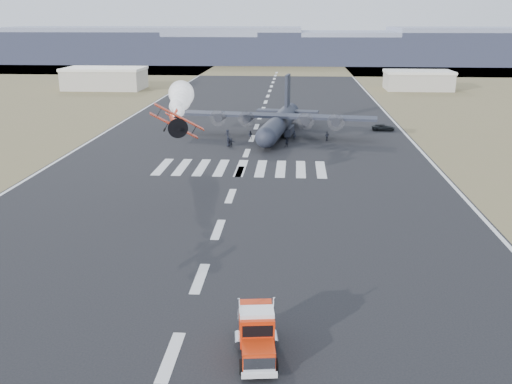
# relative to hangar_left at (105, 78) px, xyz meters

# --- Properties ---
(ground) EXTENTS (500.00, 500.00, 0.00)m
(ground) POSITION_rel_hangar_left_xyz_m (52.00, -145.00, -3.41)
(ground) COLOR black
(ground) RESTS_ON ground
(scrub_far) EXTENTS (500.00, 80.00, 0.00)m
(scrub_far) POSITION_rel_hangar_left_xyz_m (52.00, 85.00, -3.41)
(scrub_far) COLOR olive
(scrub_far) RESTS_ON ground
(runway_markings) EXTENTS (60.00, 260.00, 0.01)m
(runway_markings) POSITION_rel_hangar_left_xyz_m (52.00, -85.00, -3.40)
(runway_markings) COLOR silver
(runway_markings) RESTS_ON ground
(ridge_seg_b) EXTENTS (150.00, 50.00, 15.00)m
(ridge_seg_b) POSITION_rel_hangar_left_xyz_m (-78.00, 115.00, 4.09)
(ridge_seg_b) COLOR slate
(ridge_seg_b) RESTS_ON ground
(ridge_seg_c) EXTENTS (150.00, 50.00, 17.00)m
(ridge_seg_c) POSITION_rel_hangar_left_xyz_m (-13.00, 115.00, 5.09)
(ridge_seg_c) COLOR slate
(ridge_seg_c) RESTS_ON ground
(ridge_seg_d) EXTENTS (150.00, 50.00, 13.00)m
(ridge_seg_d) POSITION_rel_hangar_left_xyz_m (52.00, 115.00, 3.09)
(ridge_seg_d) COLOR slate
(ridge_seg_d) RESTS_ON ground
(ridge_seg_e) EXTENTS (150.00, 50.00, 15.00)m
(ridge_seg_e) POSITION_rel_hangar_left_xyz_m (117.00, 115.00, 4.09)
(ridge_seg_e) COLOR slate
(ridge_seg_e) RESTS_ON ground
(hangar_left) EXTENTS (24.50, 14.50, 6.70)m
(hangar_left) POSITION_rel_hangar_left_xyz_m (0.00, 0.00, 0.00)
(hangar_left) COLOR #A29D90
(hangar_left) RESTS_ON ground
(hangar_right) EXTENTS (20.50, 12.50, 5.90)m
(hangar_right) POSITION_rel_hangar_left_xyz_m (98.00, 5.00, -0.40)
(hangar_right) COLOR #A29D90
(hangar_right) RESTS_ON ground
(semi_truck) EXTENTS (3.12, 7.40, 3.27)m
(semi_truck) POSITION_rel_hangar_left_xyz_m (57.73, -144.12, -1.80)
(semi_truck) COLOR black
(semi_truck) RESTS_ON ground
(aerobatic_biplane) EXTENTS (5.80, 6.02, 4.65)m
(aerobatic_biplane) POSITION_rel_hangar_left_xyz_m (45.82, -111.75, 6.54)
(aerobatic_biplane) COLOR red
(smoke_trail) EXTENTS (6.19, 25.00, 4.13)m
(smoke_trail) POSITION_rel_hangar_left_xyz_m (42.33, -90.80, 6.70)
(smoke_trail) COLOR white
(transport_aircraft) EXTENTS (36.81, 30.21, 10.62)m
(transport_aircraft) POSITION_rel_hangar_left_xyz_m (56.96, -69.93, -0.67)
(transport_aircraft) COLOR black
(transport_aircraft) RESTS_ON ground
(support_vehicle) EXTENTS (4.62, 2.33, 1.25)m
(support_vehicle) POSITION_rel_hangar_left_xyz_m (77.68, -63.36, -2.78)
(support_vehicle) COLOR black
(support_vehicle) RESTS_ON ground
(crew_a) EXTENTS (0.80, 0.74, 1.77)m
(crew_a) POSITION_rel_hangar_left_xyz_m (59.90, -73.86, -2.52)
(crew_a) COLOR black
(crew_a) RESTS_ON ground
(crew_b) EXTENTS (0.94, 0.73, 1.71)m
(crew_b) POSITION_rel_hangar_left_xyz_m (58.66, -79.96, -2.55)
(crew_b) COLOR black
(crew_b) RESTS_ON ground
(crew_c) EXTENTS (1.17, 0.59, 1.78)m
(crew_c) POSITION_rel_hangar_left_xyz_m (47.45, -73.72, -2.52)
(crew_c) COLOR black
(crew_c) RESTS_ON ground
(crew_d) EXTENTS (1.12, 0.94, 1.70)m
(crew_d) POSITION_rel_hangar_left_xyz_m (65.90, -74.24, -2.56)
(crew_d) COLOR black
(crew_d) RESTS_ON ground
(crew_e) EXTENTS (0.94, 1.01, 1.77)m
(crew_e) POSITION_rel_hangar_left_xyz_m (48.35, -80.05, -2.52)
(crew_e) COLOR black
(crew_e) RESTS_ON ground
(crew_f) EXTENTS (1.53, 1.19, 1.61)m
(crew_f) POSITION_rel_hangar_left_xyz_m (48.86, -80.66, -2.60)
(crew_f) COLOR black
(crew_f) RESTS_ON ground
(crew_g) EXTENTS (0.61, 0.69, 1.65)m
(crew_g) POSITION_rel_hangar_left_xyz_m (54.62, -75.50, -2.58)
(crew_g) COLOR black
(crew_g) RESTS_ON ground
(crew_h) EXTENTS (0.83, 0.54, 1.64)m
(crew_h) POSITION_rel_hangar_left_xyz_m (51.69, -73.83, -2.59)
(crew_h) COLOR black
(crew_h) RESTS_ON ground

